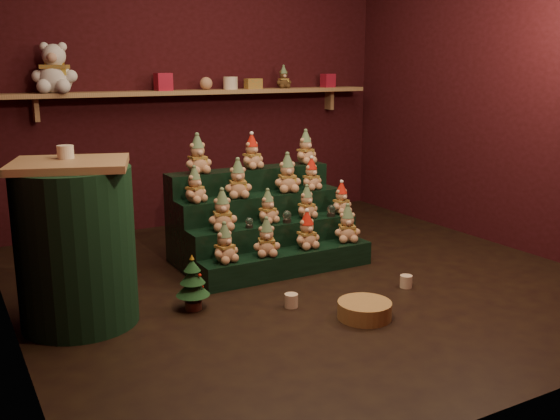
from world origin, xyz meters
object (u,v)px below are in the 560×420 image
snow_globe_b (287,217)px  snow_globe_c (331,210)px  riser_tier_front (288,263)px  mug_left (291,300)px  white_bear (54,61)px  snow_globe_a (249,223)px  mug_right (406,281)px  side_table (76,245)px  wicker_basket (364,310)px  brown_bear (284,77)px  mini_christmas_tree (193,283)px

snow_globe_b → snow_globe_c: snow_globe_c is taller
snow_globe_c → snow_globe_b: bearing=180.0°
riser_tier_front → mug_left: riser_tier_front is taller
snow_globe_b → white_bear: (-1.37, 1.54, 1.17)m
snow_globe_a → mug_right: snow_globe_a is taller
snow_globe_c → riser_tier_front: bearing=-162.0°
riser_tier_front → side_table: side_table is taller
riser_tier_front → snow_globe_c: (0.49, 0.16, 0.32)m
snow_globe_c → white_bear: 2.63m
mug_right → wicker_basket: (-0.60, -0.30, 0.01)m
side_table → wicker_basket: (1.57, -0.81, -0.45)m
wicker_basket → snow_globe_a: bearing=102.2°
snow_globe_c → wicker_basket: 1.28m
snow_globe_b → mug_right: (0.51, -0.82, -0.36)m
side_table → white_bear: white_bear is taller
snow_globe_c → brown_bear: brown_bear is taller
mug_right → side_table: bearing=166.8°
mini_christmas_tree → wicker_basket: (0.89, -0.66, -0.13)m
side_table → brown_bear: (2.49, 1.85, 0.93)m
mug_left → mug_right: mug_left is taller
riser_tier_front → mug_left: size_ratio=15.69×
snow_globe_b → mug_left: 0.91m
mug_left → snow_globe_b: bearing=62.0°
mug_left → mug_right: (0.90, -0.08, -0.00)m
mug_right → brown_bear: brown_bear is taller
side_table → mug_right: 2.27m
snow_globe_a → wicker_basket: (0.24, -1.12, -0.35)m
snow_globe_b → snow_globe_c: 0.41m
snow_globe_a → brown_bear: brown_bear is taller
snow_globe_c → mug_right: (0.10, -0.82, -0.36)m
riser_tier_front → mug_left: (-0.31, -0.58, -0.05)m
snow_globe_a → mug_left: (-0.07, -0.74, -0.36)m
mug_left → brown_bear: bearing=61.5°
snow_globe_a → mug_right: bearing=-44.4°
mug_left → brown_bear: (1.23, 2.28, 1.38)m
snow_globe_c → white_bear: (-1.78, 1.54, 1.17)m
snow_globe_c → mug_right: bearing=-83.0°
snow_globe_a → mini_christmas_tree: 0.82m
mug_left → riser_tier_front: bearing=61.6°
side_table → snow_globe_a: bearing=31.6°
snow_globe_b → white_bear: bearing=131.7°
mug_right → snow_globe_a: bearing=135.6°
snow_globe_a → brown_bear: bearing=52.8°
mini_christmas_tree → brown_bear: brown_bear is taller
white_bear → brown_bear: bearing=21.4°
riser_tier_front → mini_christmas_tree: 0.94m
riser_tier_front → white_bear: bearing=127.2°
riser_tier_front → snow_globe_a: size_ratio=17.74×
mug_right → brown_bear: 2.75m
riser_tier_front → white_bear: size_ratio=2.68×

